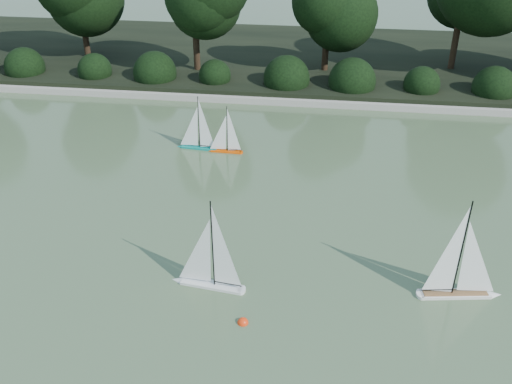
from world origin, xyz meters
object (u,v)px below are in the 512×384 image
sailboat_white_a (205,272)px  sailboat_teal (195,140)px  sailboat_white_b (464,281)px  race_buoy (243,323)px  sailboat_orange (223,144)px

sailboat_white_a → sailboat_teal: bearing=104.9°
sailboat_white_b → race_buoy: bearing=-162.0°
sailboat_white_b → sailboat_orange: (-4.69, 4.64, -0.10)m
sailboat_teal → sailboat_white_b: bearing=-41.3°
sailboat_white_a → race_buoy: sailboat_white_a is taller
sailboat_white_b → race_buoy: size_ratio=11.29×
sailboat_orange → sailboat_teal: size_ratio=0.87×
sailboat_white_a → sailboat_teal: size_ratio=1.23×
sailboat_white_b → sailboat_white_a: bearing=-175.8°
sailboat_orange → race_buoy: sailboat_orange is taller
sailboat_orange → sailboat_white_b: bearing=-44.7°
sailboat_white_b → sailboat_orange: 6.60m
sailboat_white_b → sailboat_orange: sailboat_white_b is taller
race_buoy → sailboat_white_b: bearing=18.0°
sailboat_white_a → sailboat_white_b: (4.05, 0.30, 0.02)m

